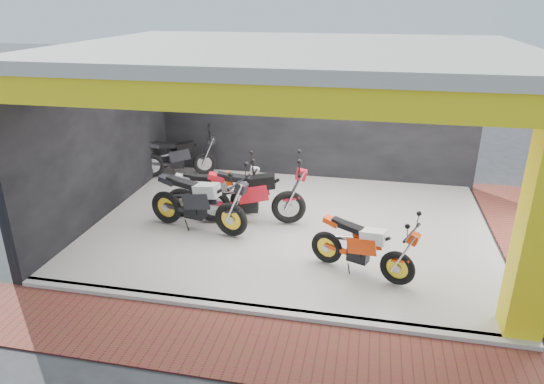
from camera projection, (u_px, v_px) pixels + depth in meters
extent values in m
plane|color=#2D2D30|center=(271.00, 278.00, 8.34)|extent=(80.00, 80.00, 0.00)
cube|color=white|center=(291.00, 226.00, 10.14)|extent=(8.00, 6.00, 0.10)
cube|color=beige|center=(294.00, 50.00, 8.82)|extent=(8.40, 6.40, 0.20)
cube|color=black|center=(312.00, 114.00, 12.32)|extent=(8.20, 0.20, 3.50)
cube|color=black|center=(102.00, 137.00, 10.28)|extent=(0.20, 6.20, 3.50)
cube|color=yellow|center=(541.00, 224.00, 6.30)|extent=(0.50, 0.50, 3.50)
cube|color=yellow|center=(255.00, 98.00, 6.20)|extent=(8.40, 0.30, 0.40)
cube|color=yellow|center=(527.00, 74.00, 8.18)|extent=(0.30, 6.40, 0.40)
cube|color=white|center=(258.00, 311.00, 7.40)|extent=(8.00, 0.20, 0.10)
cube|color=maroon|center=(245.00, 346.00, 6.70)|extent=(9.00, 1.40, 0.03)
cube|color=maroon|center=(538.00, 250.00, 9.25)|extent=(1.40, 7.00, 0.03)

